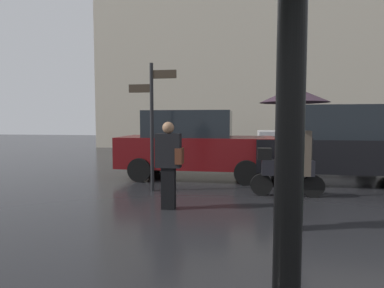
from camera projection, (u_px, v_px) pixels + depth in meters
pedestrian_with_umbrella at (294, 120)px, 4.65m from camera, size 0.98×0.98×2.06m
pedestrian_with_bag at (169, 160)px, 5.78m from camera, size 0.48×0.24×1.56m
parked_scooter at (285, 170)px, 6.76m from camera, size 1.51×0.32×1.23m
parked_car_left at (316, 136)px, 11.57m from camera, size 4.14×1.92×2.05m
parked_car_right at (194, 144)px, 8.96m from camera, size 4.19×1.87×1.85m
parked_car_distant at (342, 144)px, 8.33m from camera, size 4.54×2.04×1.96m
street_signpost at (152, 114)px, 7.21m from camera, size 1.08×0.08×2.85m
building_block at (245, 24)px, 18.24m from camera, size 16.89×2.53×14.00m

